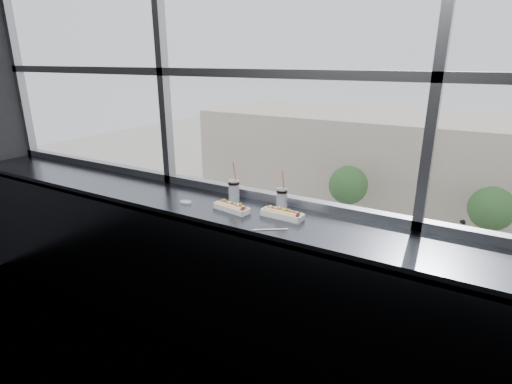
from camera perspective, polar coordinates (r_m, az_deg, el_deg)
The scene contains 23 objects.
wall_back_lower at distance 3.17m, azimuth 2.41°, elevation -10.67°, with size 6.00×6.00×0.00m, color black.
window_glass at distance 2.79m, azimuth 3.14°, elevation 22.69°, with size 6.00×6.00×0.00m, color silver.
window_mullions at distance 2.78m, azimuth 2.93°, elevation 22.72°, with size 6.00×0.08×2.40m, color gray, non-canonical shape.
counter at distance 2.73m, azimuth -0.15°, elevation -3.56°, with size 6.00×0.55×0.06m, color #4C515A.
counter_fascia at distance 2.78m, azimuth -2.90°, elevation -15.27°, with size 6.00×0.04×1.04m, color #4C515A.
hotdog_tray_left at distance 2.75m, azimuth -3.51°, elevation -2.16°, with size 0.29×0.13×0.07m.
hotdog_tray_right at distance 2.63m, azimuth 3.77°, elevation -3.08°, with size 0.29×0.11×0.07m.
soda_cup_left at distance 2.89m, azimuth -3.17°, elevation 0.24°, with size 0.09×0.09×0.31m.
soda_cup_right at distance 2.74m, azimuth 3.70°, elevation -0.92°, with size 0.08×0.08×0.29m.
loose_straw at distance 2.45m, azimuth 2.07°, elevation -5.37°, with size 0.01×0.01×0.22m, color white.
wrapper at distance 2.93m, azimuth -9.98°, elevation -1.37°, with size 0.10×0.07×0.02m, color silver.
plaza_ground at distance 47.80m, azimuth 27.43°, elevation 0.44°, with size 120.00×120.00×0.00m, color #ADA69C.
street_asphalt at distance 26.01m, azimuth 23.76°, elevation -13.42°, with size 80.00×10.00×0.06m, color black.
far_sidewalk at distance 33.17m, azimuth 25.57°, elevation -6.67°, with size 80.00×6.00×0.04m, color #ADA69C.
far_building at distance 41.49m, azimuth 27.71°, elevation 3.67°, with size 50.00×14.00×8.00m, color #C1B19C.
car_near_b at distance 23.76m, azimuth 3.83°, elevation -11.88°, with size 6.25×2.60×2.08m, color black.
car_near_a at distance 27.29m, azimuth -9.87°, elevation -7.95°, with size 6.09×2.54×2.03m, color #ACACAC.
car_far_b at distance 29.11m, azimuth 29.24°, elevation -8.63°, with size 5.60×2.33×1.87m, color maroon.
car_far_a at distance 30.98m, azimuth 7.51°, elevation -4.54°, with size 6.01×2.51×2.00m, color black.
pedestrian_b at distance 33.05m, azimuth 27.24°, elevation -4.82°, with size 1.01×0.76×2.28m, color #66605B.
pedestrian_a at distance 33.34m, azimuth 15.68°, elevation -3.43°, with size 0.90×0.67×2.02m, color #66605B.
tree_left at distance 33.24m, azimuth 13.03°, elevation 0.95°, with size 3.17×3.17×4.95m.
tree_center at distance 32.02m, azimuth 30.60°, elevation -2.07°, with size 3.08×3.08×4.82m.
Camera 1 is at (1.28, -0.96, 2.09)m, focal length 28.00 mm.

